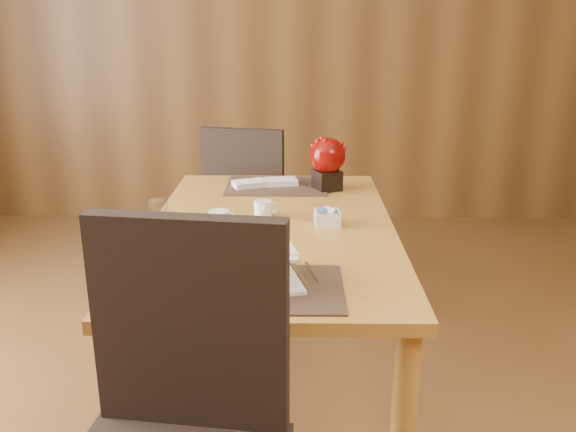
{
  "coord_description": "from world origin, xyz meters",
  "views": [
    {
      "loc": [
        0.09,
        -1.52,
        1.48
      ],
      "look_at": [
        0.06,
        0.35,
        0.87
      ],
      "focal_mm": 38.0,
      "sensor_mm": 36.0,
      "label": 1
    }
  ],
  "objects_px": {
    "coffee_cup": "(219,223)",
    "sugar_caddy": "(327,218)",
    "creamer_jug": "(263,209)",
    "water_glass": "(160,222)",
    "far_chair": "(249,202)",
    "soup_setting": "(249,265)",
    "near_chair": "(177,428)",
    "dining_table": "(272,250)",
    "bread_plate": "(132,288)",
    "berry_decor": "(327,161)"
  },
  "relations": [
    {
      "from": "soup_setting",
      "to": "creamer_jug",
      "type": "distance_m",
      "value": 0.61
    },
    {
      "from": "berry_decor",
      "to": "creamer_jug",
      "type": "bearing_deg",
      "value": -123.56
    },
    {
      "from": "sugar_caddy",
      "to": "near_chair",
      "type": "distance_m",
      "value": 1.06
    },
    {
      "from": "coffee_cup",
      "to": "creamer_jug",
      "type": "bearing_deg",
      "value": 49.07
    },
    {
      "from": "sugar_caddy",
      "to": "bread_plate",
      "type": "xyz_separation_m",
      "value": [
        -0.58,
        -0.57,
        -0.02
      ]
    },
    {
      "from": "berry_decor",
      "to": "bread_plate",
      "type": "height_order",
      "value": "berry_decor"
    },
    {
      "from": "creamer_jug",
      "to": "bread_plate",
      "type": "xyz_separation_m",
      "value": [
        -0.33,
        -0.66,
        -0.03
      ]
    },
    {
      "from": "far_chair",
      "to": "soup_setting",
      "type": "bearing_deg",
      "value": 105.2
    },
    {
      "from": "creamer_jug",
      "to": "far_chair",
      "type": "height_order",
      "value": "far_chair"
    },
    {
      "from": "coffee_cup",
      "to": "creamer_jug",
      "type": "relative_size",
      "value": 1.54
    },
    {
      "from": "soup_setting",
      "to": "far_chair",
      "type": "relative_size",
      "value": 0.35
    },
    {
      "from": "near_chair",
      "to": "bread_plate",
      "type": "bearing_deg",
      "value": 123.04
    },
    {
      "from": "bread_plate",
      "to": "far_chair",
      "type": "relative_size",
      "value": 0.16
    },
    {
      "from": "soup_setting",
      "to": "water_glass",
      "type": "relative_size",
      "value": 2.18
    },
    {
      "from": "dining_table",
      "to": "soup_setting",
      "type": "xyz_separation_m",
      "value": [
        -0.04,
        -0.5,
        0.15
      ]
    },
    {
      "from": "near_chair",
      "to": "coffee_cup",
      "type": "bearing_deg",
      "value": 97.93
    },
    {
      "from": "berry_decor",
      "to": "dining_table",
      "type": "bearing_deg",
      "value": -114.34
    },
    {
      "from": "coffee_cup",
      "to": "near_chair",
      "type": "height_order",
      "value": "near_chair"
    },
    {
      "from": "soup_setting",
      "to": "berry_decor",
      "type": "height_order",
      "value": "berry_decor"
    },
    {
      "from": "soup_setting",
      "to": "creamer_jug",
      "type": "xyz_separation_m",
      "value": [
        0.01,
        0.61,
        -0.02
      ]
    },
    {
      "from": "sugar_caddy",
      "to": "near_chair",
      "type": "bearing_deg",
      "value": -111.43
    },
    {
      "from": "water_glass",
      "to": "soup_setting",
      "type": "bearing_deg",
      "value": -44.57
    },
    {
      "from": "berry_decor",
      "to": "near_chair",
      "type": "xyz_separation_m",
      "value": [
        -0.4,
        -1.46,
        -0.29
      ]
    },
    {
      "from": "far_chair",
      "to": "near_chair",
      "type": "bearing_deg",
      "value": 100.31
    },
    {
      "from": "sugar_caddy",
      "to": "creamer_jug",
      "type": "bearing_deg",
      "value": 159.21
    },
    {
      "from": "water_glass",
      "to": "creamer_jug",
      "type": "relative_size",
      "value": 1.71
    },
    {
      "from": "coffee_cup",
      "to": "bread_plate",
      "type": "bearing_deg",
      "value": -110.71
    },
    {
      "from": "soup_setting",
      "to": "water_glass",
      "type": "height_order",
      "value": "water_glass"
    },
    {
      "from": "water_glass",
      "to": "near_chair",
      "type": "relative_size",
      "value": 0.14
    },
    {
      "from": "soup_setting",
      "to": "coffee_cup",
      "type": "bearing_deg",
      "value": 93.32
    },
    {
      "from": "soup_setting",
      "to": "coffee_cup",
      "type": "height_order",
      "value": "soup_setting"
    },
    {
      "from": "berry_decor",
      "to": "soup_setting",
      "type": "bearing_deg",
      "value": -105.1
    },
    {
      "from": "coffee_cup",
      "to": "sugar_caddy",
      "type": "bearing_deg",
      "value": 11.32
    },
    {
      "from": "water_glass",
      "to": "berry_decor",
      "type": "relative_size",
      "value": 0.65
    },
    {
      "from": "creamer_jug",
      "to": "bread_plate",
      "type": "distance_m",
      "value": 0.74
    },
    {
      "from": "water_glass",
      "to": "far_chair",
      "type": "bearing_deg",
      "value": 80.07
    },
    {
      "from": "coffee_cup",
      "to": "far_chair",
      "type": "height_order",
      "value": "far_chair"
    },
    {
      "from": "sugar_caddy",
      "to": "bread_plate",
      "type": "distance_m",
      "value": 0.81
    },
    {
      "from": "soup_setting",
      "to": "berry_decor",
      "type": "xyz_separation_m",
      "value": [
        0.27,
        1.0,
        0.08
      ]
    },
    {
      "from": "coffee_cup",
      "to": "water_glass",
      "type": "bearing_deg",
      "value": -148.23
    },
    {
      "from": "dining_table",
      "to": "sugar_caddy",
      "type": "height_order",
      "value": "sugar_caddy"
    },
    {
      "from": "near_chair",
      "to": "far_chair",
      "type": "xyz_separation_m",
      "value": [
        0.02,
        1.97,
        -0.06
      ]
    },
    {
      "from": "coffee_cup",
      "to": "near_chair",
      "type": "bearing_deg",
      "value": -89.54
    },
    {
      "from": "coffee_cup",
      "to": "near_chair",
      "type": "distance_m",
      "value": 0.92
    },
    {
      "from": "bread_plate",
      "to": "far_chair",
      "type": "height_order",
      "value": "far_chair"
    },
    {
      "from": "dining_table",
      "to": "soup_setting",
      "type": "bearing_deg",
      "value": -94.99
    },
    {
      "from": "berry_decor",
      "to": "bread_plate",
      "type": "xyz_separation_m",
      "value": [
        -0.6,
        -1.06,
        -0.13
      ]
    },
    {
      "from": "berry_decor",
      "to": "far_chair",
      "type": "distance_m",
      "value": 0.73
    },
    {
      "from": "creamer_jug",
      "to": "near_chair",
      "type": "xyz_separation_m",
      "value": [
        -0.14,
        -1.07,
        -0.19
      ]
    },
    {
      "from": "dining_table",
      "to": "bread_plate",
      "type": "relative_size",
      "value": 9.73
    }
  ]
}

